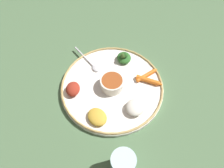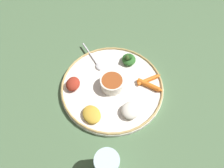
# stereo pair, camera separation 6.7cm
# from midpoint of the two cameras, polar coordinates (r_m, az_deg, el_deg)

# --- Properties ---
(ground_plane) EXTENTS (2.40, 2.40, 0.00)m
(ground_plane) POSITION_cam_midpoint_polar(r_m,az_deg,el_deg) (0.83, 2.32, -1.31)
(ground_plane) COLOR #4C6B47
(platter) EXTENTS (0.38, 0.38, 0.02)m
(platter) POSITION_cam_midpoint_polar(r_m,az_deg,el_deg) (0.83, 2.33, -1.02)
(platter) COLOR white
(platter) RESTS_ON ground_plane
(platter_rim) EXTENTS (0.38, 0.38, 0.01)m
(platter_rim) POSITION_cam_midpoint_polar(r_m,az_deg,el_deg) (0.82, 2.36, -0.61)
(platter_rim) COLOR tan
(platter_rim) RESTS_ON platter
(center_bowl) EXTENTS (0.09, 0.09, 0.04)m
(center_bowl) POSITION_cam_midpoint_polar(r_m,az_deg,el_deg) (0.80, 2.41, 0.11)
(center_bowl) COLOR silver
(center_bowl) RESTS_ON platter
(spoon) EXTENTS (0.14, 0.10, 0.01)m
(spoon) POSITION_cam_midpoint_polar(r_m,az_deg,el_deg) (0.88, -2.27, 5.89)
(spoon) COLOR silver
(spoon) RESTS_ON platter
(greens_pile) EXTENTS (0.08, 0.08, 0.05)m
(greens_pile) POSITION_cam_midpoint_polar(r_m,az_deg,el_deg) (0.88, 6.54, 6.22)
(greens_pile) COLOR #2D6628
(greens_pile) RESTS_ON platter
(carrot_near_spoon) EXTENTS (0.10, 0.02, 0.02)m
(carrot_near_spoon) POSITION_cam_midpoint_polar(r_m,az_deg,el_deg) (0.83, 11.96, -0.53)
(carrot_near_spoon) COLOR orange
(carrot_near_spoon) RESTS_ON platter
(carrot_outer) EXTENTS (0.07, 0.09, 0.02)m
(carrot_outer) POSITION_cam_midpoint_polar(r_m,az_deg,el_deg) (0.84, 11.74, 1.01)
(carrot_outer) COLOR orange
(carrot_outer) RESTS_ON platter
(mound_beet) EXTENTS (0.06, 0.07, 0.03)m
(mound_beet) POSITION_cam_midpoint_polar(r_m,az_deg,el_deg) (0.81, -7.62, -0.10)
(mound_beet) COLOR maroon
(mound_beet) RESTS_ON platter
(mound_rice_white) EXTENTS (0.07, 0.08, 0.03)m
(mound_rice_white) POSITION_cam_midpoint_polar(r_m,az_deg,el_deg) (0.76, 7.27, -6.89)
(mound_rice_white) COLOR silver
(mound_rice_white) RESTS_ON platter
(mound_lentil_yellow) EXTENTS (0.09, 0.09, 0.02)m
(mound_lentil_yellow) POSITION_cam_midpoint_polar(r_m,az_deg,el_deg) (0.75, -2.66, -7.95)
(mound_lentil_yellow) COLOR gold
(mound_lentil_yellow) RESTS_ON platter
(drinking_glass) EXTENTS (0.07, 0.07, 0.11)m
(drinking_glass) POSITION_cam_midpoint_polar(r_m,az_deg,el_deg) (0.68, 1.79, -20.36)
(drinking_glass) COLOR silver
(drinking_glass) RESTS_ON ground_plane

